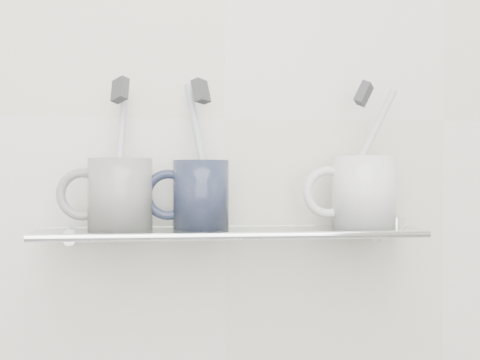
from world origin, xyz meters
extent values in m
plane|color=silver|center=(0.00, 1.10, 1.25)|extent=(2.50, 0.00, 2.50)
cube|color=silver|center=(0.00, 1.04, 1.10)|extent=(0.50, 0.12, 0.01)
cylinder|color=silver|center=(0.00, 0.98, 1.10)|extent=(0.50, 0.01, 0.01)
cylinder|color=silver|center=(-0.21, 1.09, 1.09)|extent=(0.02, 0.03, 0.02)
cylinder|color=silver|center=(0.21, 1.09, 1.09)|extent=(0.02, 0.03, 0.02)
cylinder|color=silver|center=(-0.14, 1.04, 1.15)|extent=(0.08, 0.08, 0.09)
torus|color=silver|center=(-0.19, 1.04, 1.15)|extent=(0.07, 0.01, 0.07)
cylinder|color=#B7B7C9|center=(-0.14, 1.04, 1.20)|extent=(0.02, 0.08, 0.18)
cube|color=#37393B|center=(-0.14, 1.04, 1.28)|extent=(0.02, 0.03, 0.04)
cylinder|color=#1B1F34|center=(-0.04, 1.04, 1.15)|extent=(0.09, 0.09, 0.09)
torus|color=#1B1F34|center=(-0.08, 1.04, 1.15)|extent=(0.07, 0.01, 0.07)
cylinder|color=#A0AFB7|center=(-0.04, 1.04, 1.20)|extent=(0.05, 0.06, 0.19)
cube|color=#37393B|center=(-0.04, 1.04, 1.28)|extent=(0.03, 0.03, 0.03)
cylinder|color=silver|center=(0.18, 1.04, 1.15)|extent=(0.09, 0.09, 0.10)
torus|color=silver|center=(0.13, 1.04, 1.15)|extent=(0.07, 0.01, 0.07)
cylinder|color=silver|center=(0.18, 1.04, 1.20)|extent=(0.10, 0.01, 0.18)
cube|color=#37393B|center=(0.18, 1.04, 1.28)|extent=(0.03, 0.03, 0.04)
cylinder|color=silver|center=(0.22, 1.04, 1.11)|extent=(0.03, 0.03, 0.01)
camera|label=1|loc=(-0.09, 0.17, 1.17)|focal=50.00mm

